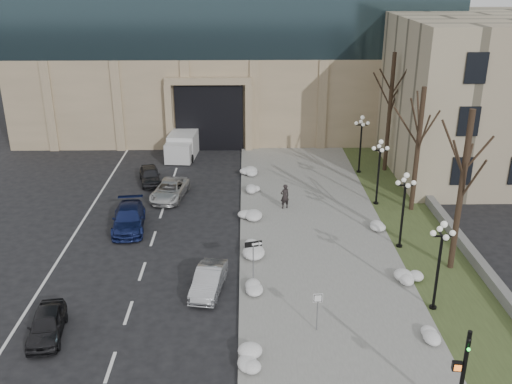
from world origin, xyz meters
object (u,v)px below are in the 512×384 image
car_b (209,280)px  lamppost_c (379,163)px  lamppost_a (440,254)px  car_d (170,190)px  one_way_sign (256,249)px  car_e (150,175)px  lamppost_d (361,136)px  pedestrian (285,196)px  car_c (129,218)px  keep_sign (318,304)px  traffic_signal (461,378)px  car_a (47,324)px  box_truck (184,143)px  lamppost_b (404,200)px

car_b → lamppost_c: lamppost_c is taller
lamppost_a → lamppost_c: size_ratio=1.00×
car_d → one_way_sign: 13.54m
car_e → lamppost_d: (16.42, 1.89, 2.44)m
pedestrian → car_c: bearing=-5.7°
car_b → car_d: 13.06m
car_c → lamppost_c: bearing=5.3°
keep_sign → lamppost_c: lamppost_c is taller
traffic_signal → car_e: bearing=128.5°
car_b → car_c: 9.37m
car_a → keep_sign: size_ratio=1.76×
car_b → car_a: bearing=-143.1°
car_a → car_c: car_c is taller
box_truck → lamppost_d: bearing=-14.7°
car_e → lamppost_b: size_ratio=0.78×
car_b → one_way_sign: one_way_sign is taller
lamppost_d → traffic_signal: bearing=-93.1°
car_a → car_b: (7.07, 3.70, 0.01)m
car_a → car_b: 7.98m
car_b → lamppost_d: 20.87m
car_b → car_e: (-5.41, 15.68, 0.01)m
lamppost_c → car_a: bearing=-140.8°
car_d → lamppost_d: lamppost_d is taller
pedestrian → one_way_sign: bearing=56.7°
one_way_sign → lamppost_c: (8.56, 10.54, 0.95)m
car_d → car_e: size_ratio=1.22×
car_a → box_truck: (3.58, 26.48, 0.38)m
car_a → one_way_sign: one_way_sign is taller
car_c → one_way_sign: 10.73m
car_d → lamppost_a: size_ratio=0.94×
keep_sign → lamppost_b: (5.89, 8.22, 1.58)m
car_d → pedestrian: bearing=-6.7°
car_a → lamppost_a: bearing=-2.5°
car_c → lamppost_d: 19.45m
lamppost_a → lamppost_c: 13.00m
car_b → pedestrian: 11.33m
car_d → lamppost_d: size_ratio=0.94×
one_way_sign → lamppost_b: size_ratio=0.54×
car_c → box_truck: (2.02, 15.20, 0.30)m
one_way_sign → lamppost_c: bearing=35.3°
lamppost_a → car_e: bearing=133.0°
car_e → one_way_sign: (7.86, -15.16, 1.50)m
box_truck → car_c: bearing=-92.5°
car_e → traffic_signal: bearing=-72.7°
keep_sign → lamppost_d: 22.07m
one_way_sign → keep_sign: size_ratio=1.27×
one_way_sign → lamppost_d: bearing=47.7°
car_c → car_e: bearing=82.7°
car_b → keep_sign: keep_sign is taller
car_c → lamppost_a: (16.52, -9.51, 2.38)m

